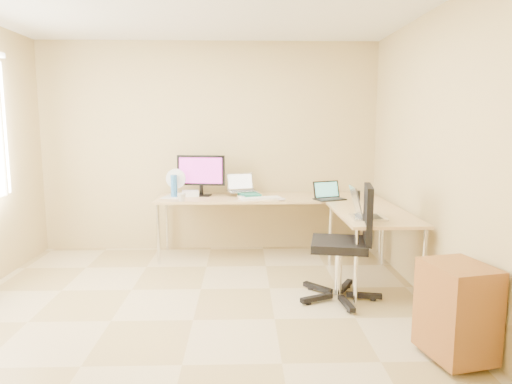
{
  "coord_description": "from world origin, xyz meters",
  "views": [
    {
      "loc": [
        0.41,
        -3.64,
        1.61
      ],
      "look_at": [
        0.55,
        1.1,
        0.9
      ],
      "focal_mm": 32.68,
      "sensor_mm": 36.0,
      "label": 1
    }
  ],
  "objects_px": {
    "desk_main": "(269,227)",
    "monitor": "(201,175)",
    "desk_fan": "(177,183)",
    "water_bottle": "(174,186)",
    "keyboard": "(260,198)",
    "office_chair": "(339,246)",
    "laptop_return": "(369,205)",
    "mug": "(182,197)",
    "cabinet": "(457,310)",
    "laptop_black": "(330,191)",
    "desk_return": "(371,248)",
    "laptop_center": "(242,183)"
  },
  "relations": [
    {
      "from": "keyboard",
      "to": "desk_fan",
      "type": "relative_size",
      "value": 1.6
    },
    {
      "from": "laptop_return",
      "to": "cabinet",
      "type": "distance_m",
      "value": 1.39
    },
    {
      "from": "laptop_center",
      "to": "desk_return",
      "type": "bearing_deg",
      "value": -58.68
    },
    {
      "from": "mug",
      "to": "office_chair",
      "type": "relative_size",
      "value": 0.09
    },
    {
      "from": "monitor",
      "to": "desk_fan",
      "type": "bearing_deg",
      "value": -174.89
    },
    {
      "from": "keyboard",
      "to": "office_chair",
      "type": "distance_m",
      "value": 1.42
    },
    {
      "from": "keyboard",
      "to": "desk_return",
      "type": "bearing_deg",
      "value": -56.46
    },
    {
      "from": "laptop_return",
      "to": "laptop_center",
      "type": "bearing_deg",
      "value": 41.16
    },
    {
      "from": "monitor",
      "to": "water_bottle",
      "type": "height_order",
      "value": "monitor"
    },
    {
      "from": "monitor",
      "to": "mug",
      "type": "distance_m",
      "value": 0.48
    },
    {
      "from": "desk_return",
      "to": "cabinet",
      "type": "bearing_deg",
      "value": -84.49
    },
    {
      "from": "desk_fan",
      "to": "monitor",
      "type": "bearing_deg",
      "value": 0.03
    },
    {
      "from": "desk_fan",
      "to": "cabinet",
      "type": "distance_m",
      "value": 3.52
    },
    {
      "from": "cabinet",
      "to": "desk_main",
      "type": "bearing_deg",
      "value": 101.29
    },
    {
      "from": "desk_main",
      "to": "laptop_black",
      "type": "distance_m",
      "value": 0.87
    },
    {
      "from": "desk_main",
      "to": "monitor",
      "type": "height_order",
      "value": "monitor"
    },
    {
      "from": "laptop_black",
      "to": "cabinet",
      "type": "xyz_separation_m",
      "value": [
        0.44,
        -2.31,
        -0.48
      ]
    },
    {
      "from": "keyboard",
      "to": "laptop_return",
      "type": "xyz_separation_m",
      "value": [
        0.96,
        -1.11,
        0.11
      ]
    },
    {
      "from": "mug",
      "to": "water_bottle",
      "type": "distance_m",
      "value": 0.32
    },
    {
      "from": "water_bottle",
      "to": "laptop_return",
      "type": "bearing_deg",
      "value": -32.9
    },
    {
      "from": "water_bottle",
      "to": "keyboard",
      "type": "bearing_deg",
      "value": -9.45
    },
    {
      "from": "mug",
      "to": "office_chair",
      "type": "bearing_deg",
      "value": -35.44
    },
    {
      "from": "monitor",
      "to": "cabinet",
      "type": "relative_size",
      "value": 0.91
    },
    {
      "from": "desk_return",
      "to": "laptop_center",
      "type": "height_order",
      "value": "laptop_center"
    },
    {
      "from": "laptop_black",
      "to": "mug",
      "type": "bearing_deg",
      "value": 160.43
    },
    {
      "from": "laptop_return",
      "to": "office_chair",
      "type": "height_order",
      "value": "office_chair"
    },
    {
      "from": "water_bottle",
      "to": "cabinet",
      "type": "bearing_deg",
      "value": -48.52
    },
    {
      "from": "desk_main",
      "to": "desk_fan",
      "type": "height_order",
      "value": "desk_fan"
    },
    {
      "from": "laptop_black",
      "to": "mug",
      "type": "distance_m",
      "value": 1.69
    },
    {
      "from": "laptop_black",
      "to": "water_bottle",
      "type": "distance_m",
      "value": 1.83
    },
    {
      "from": "desk_fan",
      "to": "laptop_return",
      "type": "distance_m",
      "value": 2.41
    },
    {
      "from": "laptop_center",
      "to": "mug",
      "type": "relative_size",
      "value": 3.47
    },
    {
      "from": "desk_return",
      "to": "mug",
      "type": "height_order",
      "value": "mug"
    },
    {
      "from": "desk_fan",
      "to": "cabinet",
      "type": "bearing_deg",
      "value": -46.85
    },
    {
      "from": "desk_return",
      "to": "laptop_return",
      "type": "bearing_deg",
      "value": -113.16
    },
    {
      "from": "desk_return",
      "to": "keyboard",
      "type": "height_order",
      "value": "keyboard"
    },
    {
      "from": "desk_fan",
      "to": "cabinet",
      "type": "height_order",
      "value": "desk_fan"
    },
    {
      "from": "office_chair",
      "to": "laptop_black",
      "type": "bearing_deg",
      "value": 94.9
    },
    {
      "from": "laptop_center",
      "to": "water_bottle",
      "type": "distance_m",
      "value": 0.82
    },
    {
      "from": "desk_fan",
      "to": "office_chair",
      "type": "relative_size",
      "value": 0.28
    },
    {
      "from": "mug",
      "to": "desk_fan",
      "type": "height_order",
      "value": "desk_fan"
    },
    {
      "from": "desk_return",
      "to": "cabinet",
      "type": "distance_m",
      "value": 1.56
    },
    {
      "from": "desk_main",
      "to": "monitor",
      "type": "relative_size",
      "value": 4.58
    },
    {
      "from": "mug",
      "to": "desk_main",
      "type": "bearing_deg",
      "value": 16.37
    },
    {
      "from": "monitor",
      "to": "water_bottle",
      "type": "xyz_separation_m",
      "value": [
        -0.31,
        -0.1,
        -0.11
      ]
    },
    {
      "from": "desk_main",
      "to": "water_bottle",
      "type": "distance_m",
      "value": 1.23
    },
    {
      "from": "desk_return",
      "to": "office_chair",
      "type": "distance_m",
      "value": 0.6
    },
    {
      "from": "keyboard",
      "to": "mug",
      "type": "bearing_deg",
      "value": 168.14
    },
    {
      "from": "water_bottle",
      "to": "laptop_return",
      "type": "relative_size",
      "value": 0.73
    },
    {
      "from": "desk_main",
      "to": "monitor",
      "type": "xyz_separation_m",
      "value": [
        -0.81,
        0.09,
        0.61
      ]
    }
  ]
}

